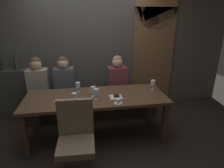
# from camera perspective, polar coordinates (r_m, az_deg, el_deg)

# --- Properties ---
(ground) EXTENTS (9.00, 9.00, 0.00)m
(ground) POSITION_cam_1_polar(r_m,az_deg,el_deg) (3.35, -4.46, -15.34)
(ground) COLOR black
(back_wall_tiled) EXTENTS (6.00, 0.12, 3.00)m
(back_wall_tiled) POSITION_cam_1_polar(r_m,az_deg,el_deg) (3.98, -6.67, 13.59)
(back_wall_tiled) COLOR #4C4944
(back_wall_tiled) RESTS_ON ground
(arched_door) EXTENTS (0.90, 0.05, 2.55)m
(arched_door) POSITION_cam_1_polar(r_m,az_deg,el_deg) (4.21, 12.52, 11.76)
(arched_door) COLOR brown
(arched_door) RESTS_ON ground
(back_counter) EXTENTS (1.10, 0.28, 0.95)m
(back_counter) POSITION_cam_1_polar(r_m,az_deg,el_deg) (4.26, -27.25, -2.36)
(back_counter) COLOR #413E3A
(back_counter) RESTS_ON ground
(dining_table) EXTENTS (2.20, 0.84, 0.74)m
(dining_table) POSITION_cam_1_polar(r_m,az_deg,el_deg) (3.02, -4.79, -5.16)
(dining_table) COLOR #493422
(dining_table) RESTS_ON ground
(banquette_bench) EXTENTS (2.50, 0.44, 0.45)m
(banquette_bench) POSITION_cam_1_polar(r_m,az_deg,el_deg) (3.83, -5.49, -6.53)
(banquette_bench) COLOR #312A23
(banquette_bench) RESTS_ON ground
(chair_near_side) EXTENTS (0.46, 0.46, 0.98)m
(chair_near_side) POSITION_cam_1_polar(r_m,az_deg,el_deg) (2.43, -10.84, -14.71)
(chair_near_side) COLOR brown
(chair_near_side) RESTS_ON ground
(diner_redhead) EXTENTS (0.36, 0.24, 0.80)m
(diner_redhead) POSITION_cam_1_polar(r_m,az_deg,el_deg) (3.68, -21.48, 1.11)
(diner_redhead) COLOR #9E9384
(diner_redhead) RESTS_ON banquette_bench
(diner_bearded) EXTENTS (0.36, 0.24, 0.79)m
(diner_bearded) POSITION_cam_1_polar(r_m,az_deg,el_deg) (3.64, -14.20, 1.65)
(diner_bearded) COLOR #4C515B
(diner_bearded) RESTS_ON banquette_bench
(diner_far_end) EXTENTS (0.36, 0.24, 0.78)m
(diner_far_end) POSITION_cam_1_polar(r_m,az_deg,el_deg) (3.66, 1.56, 2.24)
(diner_far_end) COLOR brown
(diner_far_end) RESTS_ON banquette_bench
(wine_bottle_dark_red) EXTENTS (0.08, 0.08, 0.33)m
(wine_bottle_dark_red) POSITION_cam_1_polar(r_m,az_deg,el_deg) (4.17, -30.75, 5.22)
(wine_bottle_dark_red) COLOR black
(wine_bottle_dark_red) RESTS_ON back_counter
(wine_bottle_pale_label) EXTENTS (0.08, 0.08, 0.33)m
(wine_bottle_pale_label) POSITION_cam_1_polar(r_m,az_deg,el_deg) (4.05, -26.98, 5.52)
(wine_bottle_pale_label) COLOR #384728
(wine_bottle_pale_label) RESTS_ON back_counter
(wine_glass_end_left) EXTENTS (0.08, 0.08, 0.16)m
(wine_glass_end_left) POSITION_cam_1_polar(r_m,az_deg,el_deg) (2.83, -4.82, -2.50)
(wine_glass_end_left) COLOR silver
(wine_glass_end_left) RESTS_ON dining_table
(wine_glass_center_front) EXTENTS (0.08, 0.08, 0.16)m
(wine_glass_center_front) POSITION_cam_1_polar(r_m,az_deg,el_deg) (2.93, -5.72, -1.65)
(wine_glass_center_front) COLOR silver
(wine_glass_center_front) RESTS_ON dining_table
(wine_glass_center_back) EXTENTS (0.08, 0.08, 0.16)m
(wine_glass_center_back) POSITION_cam_1_polar(r_m,az_deg,el_deg) (3.15, -10.30, -0.31)
(wine_glass_center_back) COLOR silver
(wine_glass_center_back) RESTS_ON dining_table
(wine_glass_far_right) EXTENTS (0.08, 0.08, 0.16)m
(wine_glass_far_right) POSITION_cam_1_polar(r_m,az_deg,el_deg) (2.72, -11.34, -3.67)
(wine_glass_far_right) COLOR silver
(wine_glass_far_right) RESTS_ON dining_table
(wine_glass_near_left) EXTENTS (0.08, 0.08, 0.16)m
(wine_glass_near_left) POSITION_cam_1_polar(r_m,az_deg,el_deg) (3.27, 12.31, 0.30)
(wine_glass_near_left) COLOR silver
(wine_glass_near_left) RESTS_ON dining_table
(espresso_cup) EXTENTS (0.12, 0.12, 0.06)m
(espresso_cup) POSITION_cam_1_polar(r_m,az_deg,el_deg) (2.72, 1.89, -5.38)
(espresso_cup) COLOR white
(espresso_cup) RESTS_ON dining_table
(dessert_plate) EXTENTS (0.19, 0.19, 0.05)m
(dessert_plate) POSITION_cam_1_polar(r_m,az_deg,el_deg) (2.92, 1.23, -3.79)
(dessert_plate) COLOR white
(dessert_plate) RESTS_ON dining_table
(folded_napkin) EXTENTS (0.14, 0.13, 0.01)m
(folded_napkin) POSITION_cam_1_polar(r_m,az_deg,el_deg) (2.91, -15.81, -4.89)
(folded_napkin) COLOR silver
(folded_napkin) RESTS_ON dining_table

